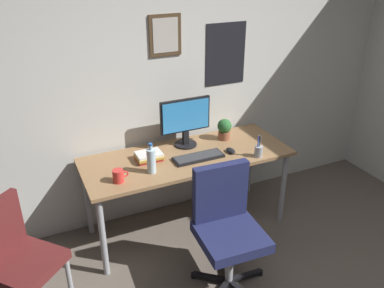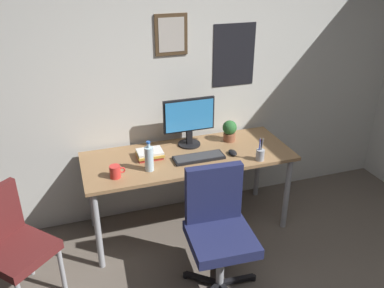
{
  "view_description": "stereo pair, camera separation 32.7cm",
  "coord_description": "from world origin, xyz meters",
  "px_view_note": "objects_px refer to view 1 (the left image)",
  "views": [
    {
      "loc": [
        -1.42,
        -1.04,
        2.33
      ],
      "look_at": [
        -0.19,
        1.63,
        0.9
      ],
      "focal_mm": 37.5,
      "sensor_mm": 36.0,
      "label": 1
    },
    {
      "loc": [
        -1.11,
        -1.16,
        2.33
      ],
      "look_at": [
        -0.19,
        1.63,
        0.9
      ],
      "focal_mm": 37.5,
      "sensor_mm": 36.0,
      "label": 2
    }
  ],
  "objects_px": {
    "monitor": "(185,120)",
    "water_bottle": "(151,161)",
    "office_chair": "(227,223)",
    "computer_mouse": "(231,151)",
    "pen_cup": "(259,151)",
    "coffee_mug_near": "(119,176)",
    "keyboard": "(198,157)",
    "side_chair": "(16,255)",
    "book_stack_left": "(149,156)",
    "potted_plant": "(224,128)"
  },
  "relations": [
    {
      "from": "monitor",
      "to": "water_bottle",
      "type": "height_order",
      "value": "monitor"
    },
    {
      "from": "office_chair",
      "to": "computer_mouse",
      "type": "relative_size",
      "value": 8.64
    },
    {
      "from": "pen_cup",
      "to": "coffee_mug_near",
      "type": "bearing_deg",
      "value": 175.35
    },
    {
      "from": "water_bottle",
      "to": "pen_cup",
      "type": "distance_m",
      "value": 0.92
    },
    {
      "from": "monitor",
      "to": "keyboard",
      "type": "distance_m",
      "value": 0.36
    },
    {
      "from": "keyboard",
      "to": "computer_mouse",
      "type": "xyz_separation_m",
      "value": [
        0.3,
        -0.02,
        0.01
      ]
    },
    {
      "from": "office_chair",
      "to": "side_chair",
      "type": "height_order",
      "value": "office_chair"
    },
    {
      "from": "computer_mouse",
      "to": "book_stack_left",
      "type": "xyz_separation_m",
      "value": [
        -0.68,
        0.17,
        0.01
      ]
    },
    {
      "from": "coffee_mug_near",
      "to": "monitor",
      "type": "bearing_deg",
      "value": 27.12
    },
    {
      "from": "side_chair",
      "to": "pen_cup",
      "type": "bearing_deg",
      "value": 3.7
    },
    {
      "from": "water_bottle",
      "to": "book_stack_left",
      "type": "distance_m",
      "value": 0.22
    },
    {
      "from": "monitor",
      "to": "coffee_mug_near",
      "type": "relative_size",
      "value": 3.75
    },
    {
      "from": "pen_cup",
      "to": "water_bottle",
      "type": "bearing_deg",
      "value": 172.26
    },
    {
      "from": "pen_cup",
      "to": "book_stack_left",
      "type": "xyz_separation_m",
      "value": [
        -0.86,
        0.33,
        -0.02
      ]
    },
    {
      "from": "monitor",
      "to": "book_stack_left",
      "type": "distance_m",
      "value": 0.46
    },
    {
      "from": "keyboard",
      "to": "potted_plant",
      "type": "distance_m",
      "value": 0.47
    },
    {
      "from": "office_chair",
      "to": "water_bottle",
      "type": "distance_m",
      "value": 0.75
    },
    {
      "from": "water_bottle",
      "to": "book_stack_left",
      "type": "height_order",
      "value": "water_bottle"
    },
    {
      "from": "side_chair",
      "to": "book_stack_left",
      "type": "distance_m",
      "value": 1.23
    },
    {
      "from": "keyboard",
      "to": "pen_cup",
      "type": "xyz_separation_m",
      "value": [
        0.48,
        -0.18,
        0.04
      ]
    },
    {
      "from": "monitor",
      "to": "water_bottle",
      "type": "bearing_deg",
      "value": -142.52
    },
    {
      "from": "side_chair",
      "to": "potted_plant",
      "type": "xyz_separation_m",
      "value": [
        1.87,
        0.56,
        0.35
      ]
    },
    {
      "from": "computer_mouse",
      "to": "monitor",
      "type": "bearing_deg",
      "value": 134.44
    },
    {
      "from": "side_chair",
      "to": "potted_plant",
      "type": "distance_m",
      "value": 1.98
    },
    {
      "from": "water_bottle",
      "to": "pen_cup",
      "type": "bearing_deg",
      "value": -7.74
    },
    {
      "from": "side_chair",
      "to": "computer_mouse",
      "type": "relative_size",
      "value": 7.95
    },
    {
      "from": "office_chair",
      "to": "coffee_mug_near",
      "type": "height_order",
      "value": "office_chair"
    },
    {
      "from": "water_bottle",
      "to": "book_stack_left",
      "type": "bearing_deg",
      "value": 76.37
    },
    {
      "from": "office_chair",
      "to": "computer_mouse",
      "type": "xyz_separation_m",
      "value": [
        0.37,
        0.6,
        0.24
      ]
    },
    {
      "from": "potted_plant",
      "to": "computer_mouse",
      "type": "bearing_deg",
      "value": -106.99
    },
    {
      "from": "keyboard",
      "to": "coffee_mug_near",
      "type": "distance_m",
      "value": 0.71
    },
    {
      "from": "pen_cup",
      "to": "potted_plant",
      "type": "bearing_deg",
      "value": 102.37
    },
    {
      "from": "office_chair",
      "to": "pen_cup",
      "type": "height_order",
      "value": "office_chair"
    },
    {
      "from": "office_chair",
      "to": "potted_plant",
      "type": "xyz_separation_m",
      "value": [
        0.45,
        0.87,
        0.32
      ]
    },
    {
      "from": "computer_mouse",
      "to": "potted_plant",
      "type": "height_order",
      "value": "potted_plant"
    },
    {
      "from": "book_stack_left",
      "to": "pen_cup",
      "type": "bearing_deg",
      "value": -21.0
    },
    {
      "from": "water_bottle",
      "to": "potted_plant",
      "type": "relative_size",
      "value": 1.29
    },
    {
      "from": "office_chair",
      "to": "book_stack_left",
      "type": "height_order",
      "value": "office_chair"
    },
    {
      "from": "office_chair",
      "to": "potted_plant",
      "type": "bearing_deg",
      "value": 62.73
    },
    {
      "from": "computer_mouse",
      "to": "potted_plant",
      "type": "relative_size",
      "value": 0.56
    },
    {
      "from": "monitor",
      "to": "coffee_mug_near",
      "type": "bearing_deg",
      "value": -152.88
    },
    {
      "from": "water_bottle",
      "to": "potted_plant",
      "type": "bearing_deg",
      "value": 20.53
    },
    {
      "from": "potted_plant",
      "to": "book_stack_left",
      "type": "height_order",
      "value": "potted_plant"
    },
    {
      "from": "office_chair",
      "to": "computer_mouse",
      "type": "bearing_deg",
      "value": 58.68
    },
    {
      "from": "potted_plant",
      "to": "coffee_mug_near",
      "type": "bearing_deg",
      "value": -162.99
    },
    {
      "from": "side_chair",
      "to": "water_bottle",
      "type": "distance_m",
      "value": 1.14
    },
    {
      "from": "office_chair",
      "to": "monitor",
      "type": "relative_size",
      "value": 2.07
    },
    {
      "from": "keyboard",
      "to": "pen_cup",
      "type": "bearing_deg",
      "value": -20.62
    },
    {
      "from": "office_chair",
      "to": "potted_plant",
      "type": "height_order",
      "value": "office_chair"
    },
    {
      "from": "potted_plant",
      "to": "pen_cup",
      "type": "bearing_deg",
      "value": -77.63
    }
  ]
}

